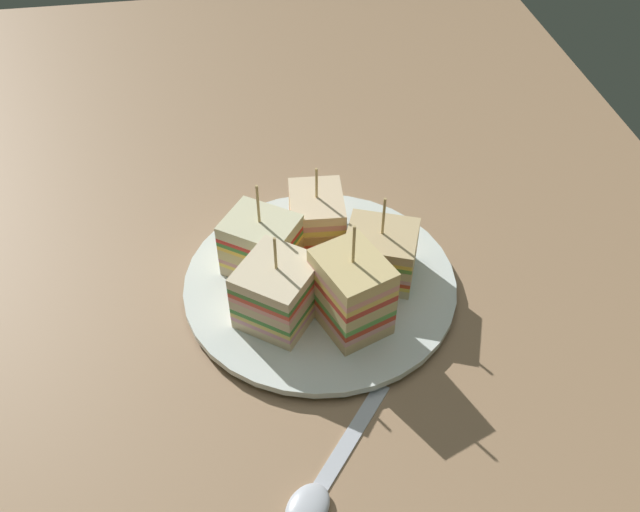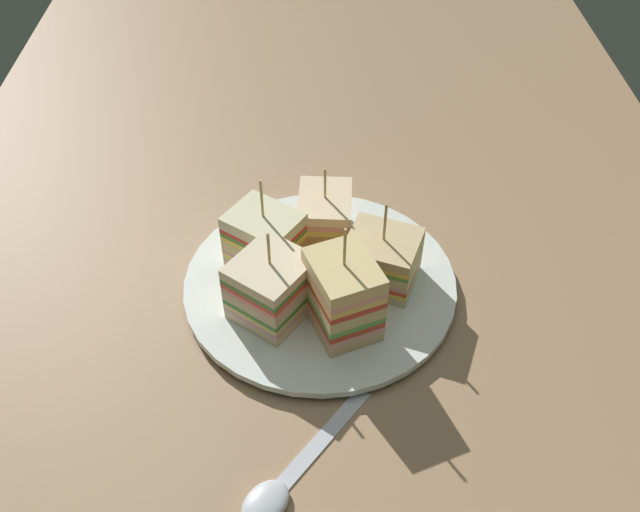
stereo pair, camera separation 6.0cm
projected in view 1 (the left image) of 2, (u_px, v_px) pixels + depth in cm
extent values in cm
cube|color=#9E7A58|center=(320.00, 296.00, 63.65)|extent=(129.34, 80.44, 1.80)
cylinder|color=white|center=(320.00, 287.00, 62.83)|extent=(15.17, 15.17, 0.54)
cylinder|color=white|center=(320.00, 282.00, 62.41)|extent=(24.46, 24.46, 0.66)
cube|color=beige|center=(279.00, 311.00, 58.87)|extent=(8.26, 8.18, 0.96)
cube|color=#B2844C|center=(296.00, 289.00, 60.76)|extent=(3.51, 4.61, 0.96)
cube|color=pink|center=(279.00, 306.00, 58.37)|extent=(8.26, 8.18, 0.47)
cube|color=#E6C964|center=(278.00, 302.00, 58.04)|extent=(8.26, 8.18, 0.47)
cube|color=#3D8635|center=(278.00, 298.00, 57.71)|extent=(8.26, 8.18, 0.47)
cube|color=beige|center=(278.00, 292.00, 57.22)|extent=(8.26, 8.18, 0.96)
cube|color=#9E7242|center=(295.00, 270.00, 59.11)|extent=(3.51, 4.61, 0.96)
cube|color=pink|center=(277.00, 286.00, 56.72)|extent=(8.26, 8.18, 0.47)
cube|color=#E24934|center=(277.00, 282.00, 56.39)|extent=(8.26, 8.18, 0.47)
cube|color=#49883A|center=(277.00, 278.00, 56.06)|extent=(8.26, 8.18, 0.47)
cube|color=beige|center=(276.00, 272.00, 55.56)|extent=(8.26, 8.18, 0.96)
cylinder|color=tan|center=(275.00, 253.00, 54.10)|extent=(0.24, 0.24, 3.25)
cube|color=#DFB67F|center=(350.00, 316.00, 58.34)|extent=(7.44, 6.75, 1.16)
cube|color=#9E7242|center=(332.00, 294.00, 60.18)|extent=(1.97, 4.52, 1.16)
cube|color=#E5A099|center=(351.00, 309.00, 57.73)|extent=(7.44, 6.75, 0.59)
cube|color=red|center=(351.00, 304.00, 57.32)|extent=(7.44, 6.75, 0.59)
cube|color=#5BA648|center=(351.00, 300.00, 56.90)|extent=(7.44, 6.75, 0.59)
cube|color=#D3C285|center=(351.00, 292.00, 56.29)|extent=(7.44, 6.75, 1.16)
cube|color=#B2844C|center=(333.00, 270.00, 58.13)|extent=(1.97, 4.52, 1.16)
cube|color=#CA3C2F|center=(352.00, 285.00, 55.68)|extent=(7.44, 6.75, 0.59)
cube|color=#F4CF5E|center=(352.00, 280.00, 55.27)|extent=(7.44, 6.75, 0.59)
cube|color=#F1A598|center=(352.00, 275.00, 54.85)|extent=(7.44, 6.75, 0.59)
cube|color=#E1C683|center=(353.00, 267.00, 54.24)|extent=(7.44, 6.75, 1.16)
cylinder|color=tan|center=(354.00, 244.00, 52.55)|extent=(0.24, 0.24, 3.69)
cube|color=beige|center=(380.00, 273.00, 62.16)|extent=(7.24, 7.63, 0.91)
cube|color=#B2844C|center=(348.00, 268.00, 62.62)|extent=(5.00, 2.16, 0.91)
cube|color=#F3D751|center=(381.00, 268.00, 61.69)|extent=(7.24, 7.63, 0.44)
cube|color=#D74624|center=(381.00, 264.00, 61.39)|extent=(7.24, 7.63, 0.44)
cube|color=#E1A69A|center=(381.00, 261.00, 61.09)|extent=(7.24, 7.63, 0.44)
cube|color=beige|center=(382.00, 255.00, 60.62)|extent=(7.24, 7.63, 0.91)
cube|color=#9E7242|center=(348.00, 250.00, 61.08)|extent=(5.00, 2.16, 0.91)
cube|color=#65A543|center=(382.00, 250.00, 60.15)|extent=(7.24, 7.63, 0.44)
cube|color=#FDD748|center=(383.00, 246.00, 59.84)|extent=(7.24, 7.63, 0.44)
cube|color=#D8BA84|center=(383.00, 240.00, 59.37)|extent=(7.24, 7.63, 0.91)
cylinder|color=tan|center=(385.00, 220.00, 57.72)|extent=(0.24, 0.24, 3.83)
cube|color=beige|center=(317.00, 235.00, 65.74)|extent=(6.39, 5.22, 0.93)
cube|color=#B2844C|center=(320.00, 257.00, 63.61)|extent=(0.56, 4.74, 0.93)
cube|color=pink|center=(317.00, 229.00, 65.21)|extent=(6.39, 5.22, 0.59)
cube|color=#E54830|center=(317.00, 225.00, 64.79)|extent=(6.39, 5.22, 0.59)
cube|color=#D9BA7D|center=(317.00, 219.00, 64.26)|extent=(6.39, 5.22, 0.93)
cube|color=#B2844C|center=(320.00, 240.00, 62.14)|extent=(0.56, 4.74, 0.93)
cube|color=#E4C256|center=(317.00, 212.00, 63.73)|extent=(6.39, 5.22, 0.59)
cube|color=pink|center=(317.00, 207.00, 63.32)|extent=(6.39, 5.22, 0.59)
cube|color=beige|center=(317.00, 201.00, 62.79)|extent=(6.39, 5.22, 0.93)
cylinder|color=tan|center=(317.00, 183.00, 61.35)|extent=(0.24, 0.24, 3.18)
cube|color=beige|center=(263.00, 263.00, 62.89)|extent=(7.53, 7.81, 1.15)
cube|color=#B2844C|center=(292.00, 273.00, 61.96)|extent=(4.11, 2.97, 1.15)
cube|color=#FAD94F|center=(262.00, 257.00, 62.34)|extent=(7.53, 7.81, 0.43)
cube|color=#D9938D|center=(262.00, 253.00, 62.04)|extent=(7.53, 7.81, 0.43)
cube|color=#DAC685|center=(262.00, 247.00, 61.49)|extent=(7.53, 7.81, 1.15)
cube|color=#B2844C|center=(291.00, 257.00, 60.55)|extent=(4.11, 2.97, 1.15)
cube|color=yellow|center=(261.00, 241.00, 60.94)|extent=(7.53, 7.81, 0.43)
cube|color=#418637|center=(261.00, 237.00, 60.63)|extent=(7.53, 7.81, 0.43)
cube|color=red|center=(260.00, 233.00, 60.33)|extent=(7.53, 7.81, 0.43)
cube|color=beige|center=(260.00, 227.00, 59.78)|extent=(7.53, 7.81, 1.15)
cylinder|color=tan|center=(258.00, 204.00, 58.01)|extent=(0.24, 0.24, 3.92)
cylinder|color=#E1B85B|center=(328.00, 293.00, 60.59)|extent=(4.37, 4.37, 0.74)
cylinder|color=#D5B95F|center=(322.00, 276.00, 61.38)|extent=(5.51, 5.45, 1.22)
cylinder|color=#E7CE80|center=(333.00, 287.00, 59.44)|extent=(5.56, 5.57, 0.91)
cube|color=silver|center=(354.00, 435.00, 52.08)|extent=(8.98, 7.59, 0.25)
ellipsoid|color=silver|center=(307.00, 508.00, 47.56)|extent=(4.80, 4.64, 1.00)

